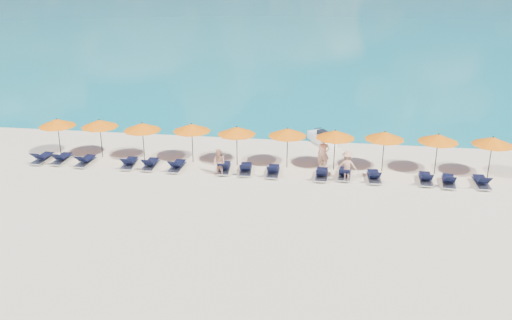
# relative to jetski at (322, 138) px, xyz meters

# --- Properties ---
(ground) EXTENTS (1400.00, 1400.00, 0.00)m
(ground) POSITION_rel_jetski_xyz_m (-3.15, -9.71, -0.33)
(ground) COLOR beige
(headland_main) EXTENTS (374.00, 242.00, 126.50)m
(headland_main) POSITION_rel_jetski_xyz_m (-303.15, 530.29, -38.33)
(headland_main) COLOR black
(headland_main) RESTS_ON ground
(jetski) EXTENTS (1.90, 2.36, 0.80)m
(jetski) POSITION_rel_jetski_xyz_m (0.00, 0.00, 0.00)
(jetski) COLOR white
(jetski) RESTS_ON ground
(beachgoer_a) EXTENTS (0.66, 0.45, 1.77)m
(beachgoer_a) POSITION_rel_jetski_xyz_m (0.19, -4.36, 0.55)
(beachgoer_a) COLOR tan
(beachgoer_a) RESTS_ON ground
(beachgoer_b) EXTENTS (0.82, 0.70, 1.46)m
(beachgoer_b) POSITION_rel_jetski_xyz_m (-5.18, -6.14, 0.40)
(beachgoer_b) COLOR tan
(beachgoer_b) RESTS_ON ground
(beachgoer_c) EXTENTS (1.05, 0.54, 1.58)m
(beachgoer_c) POSITION_rel_jetski_xyz_m (1.44, -5.78, 0.46)
(beachgoer_c) COLOR tan
(beachgoer_c) RESTS_ON ground
(umbrella_0) EXTENTS (2.10, 2.10, 2.28)m
(umbrella_0) POSITION_rel_jetski_xyz_m (-14.84, -4.46, 1.69)
(umbrella_0) COLOR black
(umbrella_0) RESTS_ON ground
(umbrella_1) EXTENTS (2.10, 2.10, 2.28)m
(umbrella_1) POSITION_rel_jetski_xyz_m (-12.40, -4.28, 1.69)
(umbrella_1) COLOR black
(umbrella_1) RESTS_ON ground
(umbrella_2) EXTENTS (2.10, 2.10, 2.28)m
(umbrella_2) POSITION_rel_jetski_xyz_m (-9.81, -4.55, 1.69)
(umbrella_2) COLOR black
(umbrella_2) RESTS_ON ground
(umbrella_3) EXTENTS (2.10, 2.10, 2.28)m
(umbrella_3) POSITION_rel_jetski_xyz_m (-7.07, -4.31, 1.69)
(umbrella_3) COLOR black
(umbrella_3) RESTS_ON ground
(umbrella_4) EXTENTS (2.10, 2.10, 2.28)m
(umbrella_4) POSITION_rel_jetski_xyz_m (-4.52, -4.51, 1.69)
(umbrella_4) COLOR black
(umbrella_4) RESTS_ON ground
(umbrella_5) EXTENTS (2.10, 2.10, 2.28)m
(umbrella_5) POSITION_rel_jetski_xyz_m (-1.77, -4.40, 1.69)
(umbrella_5) COLOR black
(umbrella_5) RESTS_ON ground
(umbrella_6) EXTENTS (2.10, 2.10, 2.28)m
(umbrella_6) POSITION_rel_jetski_xyz_m (0.77, -4.39, 1.69)
(umbrella_6) COLOR black
(umbrella_6) RESTS_ON ground
(umbrella_7) EXTENTS (2.10, 2.10, 2.28)m
(umbrella_7) POSITION_rel_jetski_xyz_m (3.34, -4.26, 1.69)
(umbrella_7) COLOR black
(umbrella_7) RESTS_ON ground
(umbrella_8) EXTENTS (2.10, 2.10, 2.28)m
(umbrella_8) POSITION_rel_jetski_xyz_m (6.08, -4.31, 1.69)
(umbrella_8) COLOR black
(umbrella_8) RESTS_ON ground
(umbrella_9) EXTENTS (2.10, 2.10, 2.28)m
(umbrella_9) POSITION_rel_jetski_xyz_m (8.76, -4.40, 1.69)
(umbrella_9) COLOR black
(umbrella_9) RESTS_ON ground
(lounger_0) EXTENTS (0.70, 1.73, 0.66)m
(lounger_0) POSITION_rel_jetski_xyz_m (-15.44, -5.50, -0.10)
(lounger_0) COLOR silver
(lounger_0) RESTS_ON ground
(lounger_1) EXTENTS (0.62, 1.70, 0.66)m
(lounger_1) POSITION_rel_jetski_xyz_m (-14.34, -5.43, -0.10)
(lounger_1) COLOR silver
(lounger_1) RESTS_ON ground
(lounger_2) EXTENTS (0.69, 1.72, 0.66)m
(lounger_2) POSITION_rel_jetski_xyz_m (-12.85, -5.59, -0.10)
(lounger_2) COLOR silver
(lounger_2) RESTS_ON ground
(lounger_3) EXTENTS (0.76, 1.74, 0.66)m
(lounger_3) POSITION_rel_jetski_xyz_m (-10.32, -5.57, -0.10)
(lounger_3) COLOR silver
(lounger_3) RESTS_ON ground
(lounger_4) EXTENTS (0.67, 1.72, 0.66)m
(lounger_4) POSITION_rel_jetski_xyz_m (-9.13, -5.57, -0.10)
(lounger_4) COLOR silver
(lounger_4) RESTS_ON ground
(lounger_5) EXTENTS (0.67, 1.72, 0.66)m
(lounger_5) POSITION_rel_jetski_xyz_m (-7.63, -5.62, -0.10)
(lounger_5) COLOR silver
(lounger_5) RESTS_ON ground
(lounger_6) EXTENTS (0.76, 1.75, 0.66)m
(lounger_6) POSITION_rel_jetski_xyz_m (-5.05, -5.55, -0.10)
(lounger_6) COLOR silver
(lounger_6) RESTS_ON ground
(lounger_7) EXTENTS (0.78, 1.75, 0.66)m
(lounger_7) POSITION_rel_jetski_xyz_m (-3.88, -5.56, -0.10)
(lounger_7) COLOR silver
(lounger_7) RESTS_ON ground
(lounger_8) EXTENTS (0.67, 1.72, 0.66)m
(lounger_8) POSITION_rel_jetski_xyz_m (-2.39, -5.64, -0.10)
(lounger_8) COLOR silver
(lounger_8) RESTS_ON ground
(lounger_9) EXTENTS (0.65, 1.71, 0.66)m
(lounger_9) POSITION_rel_jetski_xyz_m (0.17, -5.74, -0.10)
(lounger_9) COLOR silver
(lounger_9) RESTS_ON ground
(lounger_10) EXTENTS (0.71, 1.73, 0.66)m
(lounger_10) POSITION_rel_jetski_xyz_m (1.34, -5.51, -0.10)
(lounger_10) COLOR silver
(lounger_10) RESTS_ON ground
(lounger_11) EXTENTS (0.71, 1.73, 0.66)m
(lounger_11) POSITION_rel_jetski_xyz_m (2.85, -5.66, -0.10)
(lounger_11) COLOR silver
(lounger_11) RESTS_ON ground
(lounger_12) EXTENTS (0.67, 1.72, 0.66)m
(lounger_12) POSITION_rel_jetski_xyz_m (5.45, -5.59, -0.10)
(lounger_12) COLOR silver
(lounger_12) RESTS_ON ground
(lounger_13) EXTENTS (0.78, 1.75, 0.66)m
(lounger_13) POSITION_rel_jetski_xyz_m (6.56, -5.76, -0.10)
(lounger_13) COLOR silver
(lounger_13) RESTS_ON ground
(lounger_14) EXTENTS (0.66, 1.71, 0.66)m
(lounger_14) POSITION_rel_jetski_xyz_m (8.19, -5.64, -0.10)
(lounger_14) COLOR silver
(lounger_14) RESTS_ON ground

